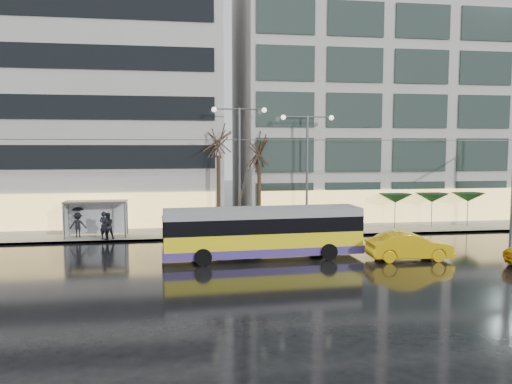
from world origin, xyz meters
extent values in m
plane|color=black|center=(0.00, 0.00, 0.00)|extent=(140.00, 140.00, 0.00)
cube|color=gray|center=(2.00, 14.00, 0.07)|extent=(80.00, 10.00, 0.15)
cube|color=slate|center=(2.00, 9.05, 0.07)|extent=(80.00, 0.10, 0.15)
cube|color=#A6A39E|center=(-16.00, 19.00, 11.15)|extent=(34.00, 14.00, 22.00)
cube|color=#A6A39E|center=(19.00, 19.00, 12.65)|extent=(32.00, 14.00, 25.00)
cube|color=yellow|center=(2.43, 2.83, 0.98)|extent=(11.31, 2.94, 1.40)
cube|color=#463484|center=(2.43, 2.83, 0.51)|extent=(11.35, 2.98, 0.47)
cube|color=black|center=(2.43, 2.83, 2.01)|extent=(11.33, 2.96, 0.84)
cube|color=gray|center=(2.43, 2.83, 2.66)|extent=(11.31, 2.94, 0.47)
cube|color=black|center=(8.05, 3.14, 1.87)|extent=(0.17, 2.15, 1.21)
cube|color=black|center=(-3.19, 2.52, 1.87)|extent=(0.17, 2.15, 1.21)
cylinder|color=black|center=(5.91, 4.19, 0.47)|extent=(0.95, 0.38, 0.93)
cylinder|color=black|center=(6.04, 1.86, 0.47)|extent=(0.95, 0.38, 0.93)
cylinder|color=black|center=(-1.18, 3.80, 0.47)|extent=(0.95, 0.38, 0.93)
cylinder|color=black|center=(-1.05, 1.47, 0.47)|extent=(0.95, 0.38, 0.93)
cylinder|color=#595B60|center=(1.45, 3.66, 4.01)|extent=(0.25, 3.47, 2.45)
cylinder|color=#595B60|center=(1.42, 4.13, 4.01)|extent=(0.25, 3.47, 2.45)
cylinder|color=#595B60|center=(1.00, 5.75, 6.80)|extent=(42.00, 0.04, 0.04)
cylinder|color=#595B60|center=(1.00, 6.25, 6.80)|extent=(42.00, 0.04, 0.04)
cube|color=#595B60|center=(-8.00, 10.50, 2.60)|extent=(4.20, 1.60, 0.12)
cube|color=silver|center=(-8.00, 11.20, 1.35)|extent=(4.00, 0.05, 2.20)
cube|color=white|center=(-10.05, 10.50, 1.35)|extent=(0.10, 1.40, 2.20)
cylinder|color=#595B60|center=(-10.00, 9.80, 1.35)|extent=(0.10, 0.10, 2.40)
cylinder|color=#595B60|center=(-10.00, 11.20, 1.35)|extent=(0.10, 0.10, 2.40)
cylinder|color=#595B60|center=(-6.00, 9.80, 1.35)|extent=(0.10, 0.10, 2.40)
cylinder|color=#595B60|center=(-6.00, 11.20, 1.35)|extent=(0.10, 0.10, 2.40)
cylinder|color=#595B60|center=(2.00, 10.80, 4.65)|extent=(0.18, 0.18, 9.00)
cylinder|color=#595B60|center=(1.10, 10.80, 9.05)|extent=(1.80, 0.10, 0.10)
cylinder|color=#595B60|center=(2.90, 10.80, 9.05)|extent=(1.80, 0.10, 0.10)
sphere|color=#FFF2CC|center=(0.20, 10.80, 9.00)|extent=(0.36, 0.36, 0.36)
sphere|color=#FFF2CC|center=(3.80, 10.80, 9.00)|extent=(0.36, 0.36, 0.36)
cylinder|color=#595B60|center=(7.00, 10.80, 4.40)|extent=(0.18, 0.18, 8.50)
cylinder|color=#595B60|center=(6.10, 10.80, 8.55)|extent=(1.80, 0.10, 0.10)
cylinder|color=#595B60|center=(7.90, 10.80, 8.55)|extent=(1.80, 0.10, 0.10)
sphere|color=#FFF2CC|center=(5.20, 10.80, 8.50)|extent=(0.36, 0.36, 0.36)
sphere|color=#FFF2CC|center=(8.80, 10.80, 8.50)|extent=(0.36, 0.36, 0.36)
cylinder|color=black|center=(0.50, 11.00, 2.95)|extent=(0.28, 0.28, 5.60)
cylinder|color=black|center=(3.50, 11.20, 2.60)|extent=(0.28, 0.28, 4.90)
cylinder|color=#595B60|center=(14.00, 11.00, 1.25)|extent=(0.06, 0.06, 2.20)
cone|color=#0E3518|center=(14.00, 11.00, 2.45)|extent=(2.50, 2.50, 0.70)
cylinder|color=#595B60|center=(17.00, 11.00, 1.25)|extent=(0.06, 0.06, 2.20)
cone|color=#0E3518|center=(17.00, 11.00, 2.45)|extent=(2.50, 2.50, 0.70)
cylinder|color=#595B60|center=(20.00, 11.00, 1.25)|extent=(0.06, 0.06, 2.20)
cone|color=#0E3518|center=(20.00, 11.00, 2.45)|extent=(2.50, 2.50, 0.70)
imported|color=#E5B10C|center=(10.54, 1.26, 0.78)|extent=(4.83, 1.87, 1.57)
imported|color=black|center=(-7.33, 9.40, 1.10)|extent=(0.82, 0.71, 1.91)
imported|color=#E74D8B|center=(-7.33, 9.40, 1.90)|extent=(1.28, 1.29, 0.88)
imported|color=black|center=(-7.12, 9.40, 1.06)|extent=(1.10, 1.02, 1.81)
imported|color=black|center=(-9.26, 10.57, 1.00)|extent=(1.16, 0.74, 1.70)
imported|color=black|center=(-9.26, 10.57, 1.90)|extent=(0.90, 0.90, 0.72)
camera|label=1|loc=(-2.08, -24.89, 6.34)|focal=35.00mm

